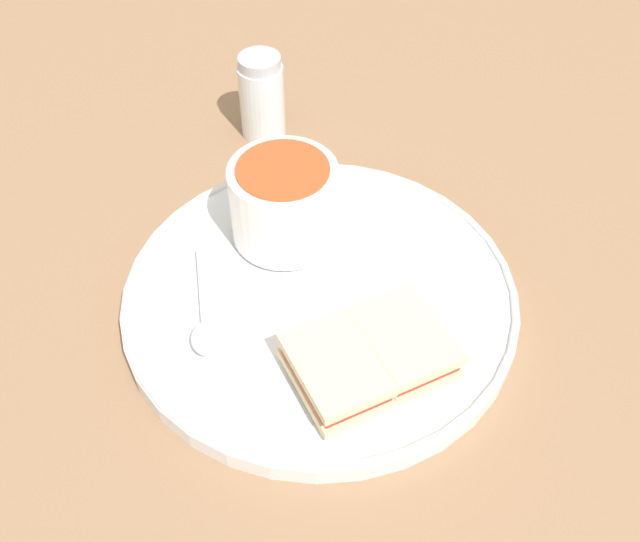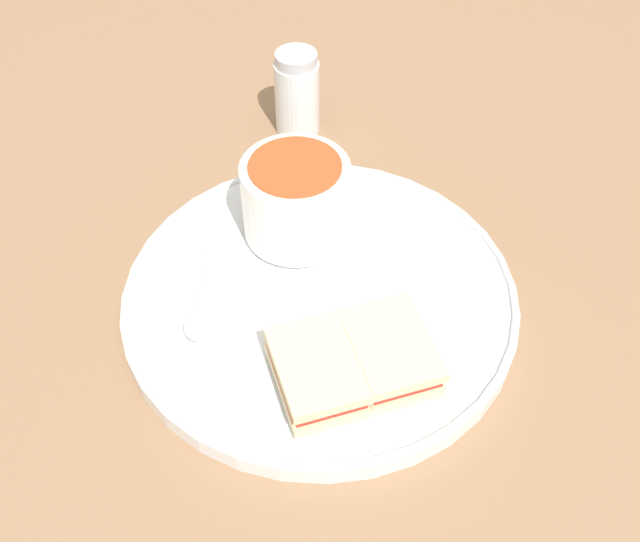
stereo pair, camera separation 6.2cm
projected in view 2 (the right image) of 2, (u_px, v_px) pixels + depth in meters
ground_plane at (320, 305)px, 0.65m from camera, size 2.40×2.40×0.00m
plate at (320, 296)px, 0.64m from camera, size 0.34×0.34×0.02m
soup_bowl at (296, 199)px, 0.65m from camera, size 0.10×0.10×0.08m
spoon at (200, 316)px, 0.61m from camera, size 0.12×0.06×0.01m
sandwich_half_near at (316, 372)px, 0.56m from camera, size 0.10×0.10×0.03m
sandwich_half_far at (390, 352)px, 0.57m from camera, size 0.10×0.10×0.03m
salt_shaker at (297, 93)px, 0.79m from camera, size 0.05×0.05×0.09m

